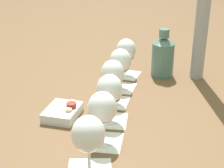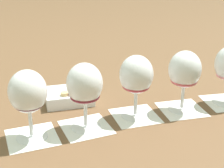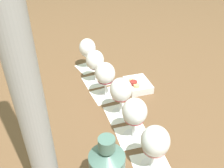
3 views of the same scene
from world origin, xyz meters
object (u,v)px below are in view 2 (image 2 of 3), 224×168
wine_glass_2 (136,78)px  wine_glass_1 (185,72)px  snack_dish (69,96)px  wine_glass_3 (85,87)px  wine_glass_4 (28,95)px

wine_glass_2 → wine_glass_1: bearing=-138.4°
wine_glass_1 → snack_dish: size_ratio=0.97×
wine_glass_1 → snack_dish: 0.33m
wine_glass_2 → wine_glass_3: (0.09, 0.11, 0.00)m
wine_glass_2 → wine_glass_4: 0.27m
wine_glass_2 → snack_dish: 0.22m
wine_glass_3 → wine_glass_2: bearing=-129.2°
wine_glass_3 → wine_glass_4: (0.09, 0.10, -0.00)m
wine_glass_1 → wine_glass_3: size_ratio=1.00×
wine_glass_2 → wine_glass_3: size_ratio=1.00×
wine_glass_4 → snack_dish: (0.03, -0.21, -0.09)m
wine_glass_3 → snack_dish: wine_glass_3 is taller
wine_glass_3 → snack_dish: 0.19m
wine_glass_4 → snack_dish: 0.23m
wine_glass_1 → wine_glass_3: bearing=46.3°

